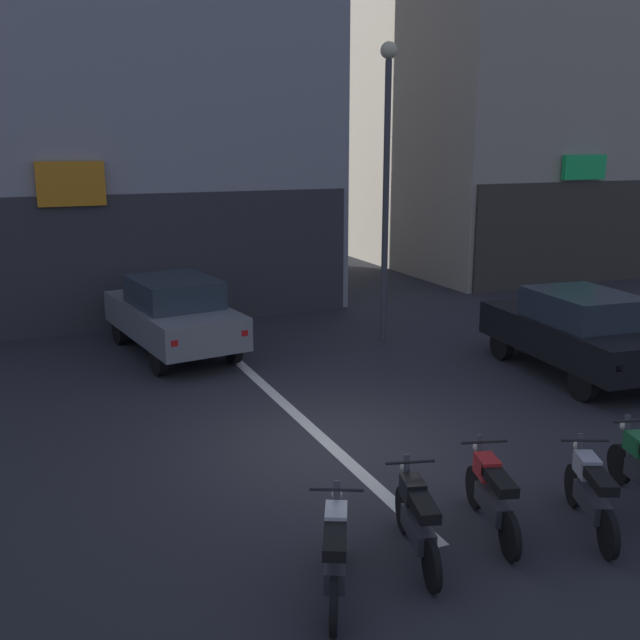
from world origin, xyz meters
TOP-DOWN VIEW (x-y plane):
  - ground_plane at (0.00, 0.00)m, footprint 120.00×120.00m
  - lane_centre_line at (0.00, 6.00)m, footprint 0.20×18.00m
  - building_mid_block at (-0.43, 12.85)m, footprint 9.40×9.28m
  - building_far_right at (12.29, 12.86)m, footprint 8.01×8.91m
  - car_grey_crossing_near at (-1.05, 5.73)m, footprint 2.29×4.30m
  - car_black_parked_kerbside at (5.70, 1.22)m, footprint 2.13×4.24m
  - street_lamp at (3.55, 4.98)m, footprint 0.36×0.36m
  - motorcycle_white_row_leftmost at (-1.44, -3.30)m, footprint 0.81×1.53m
  - motorcycle_black_row_left_mid at (-0.37, -3.05)m, footprint 0.62×1.63m
  - motorcycle_red_row_centre at (0.70, -2.92)m, footprint 0.64×1.62m
  - motorcycle_silver_row_right_mid at (1.77, -3.33)m, footprint 0.78×1.55m

SIDE VIEW (x-z plane):
  - ground_plane at x=0.00m, z-range 0.00..0.00m
  - lane_centre_line at x=0.00m, z-range 0.00..0.01m
  - motorcycle_white_row_leftmost at x=-1.44m, z-range -0.03..0.95m
  - motorcycle_black_row_left_mid at x=-0.37m, z-range -0.03..0.95m
  - motorcycle_red_row_centre at x=0.70m, z-range -0.03..0.95m
  - motorcycle_silver_row_right_mid at x=1.77m, z-range -0.03..0.95m
  - car_grey_crossing_near at x=-1.05m, z-range 0.07..1.71m
  - car_black_parked_kerbside at x=5.70m, z-range 0.07..1.71m
  - street_lamp at x=3.55m, z-range 0.72..7.13m
  - building_mid_block at x=-0.43m, z-range -0.01..11.60m
  - building_far_right at x=12.29m, z-range -0.01..13.23m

